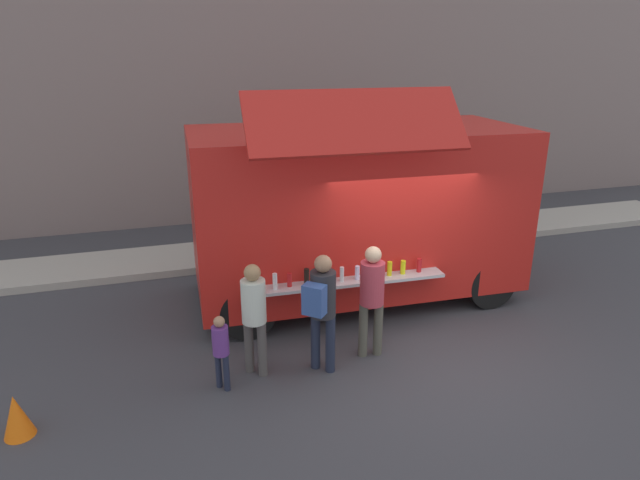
% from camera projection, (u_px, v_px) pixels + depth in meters
% --- Properties ---
extents(ground_plane, '(60.00, 60.00, 0.00)m').
position_uv_depth(ground_plane, '(419.00, 345.00, 8.59)').
color(ground_plane, '#38383D').
extents(curb_strip, '(28.00, 1.60, 0.15)m').
position_uv_depth(curb_strip, '(134.00, 264.00, 11.59)').
color(curb_strip, '#9E998E').
rests_on(curb_strip, ground).
extents(building_behind, '(32.00, 2.40, 8.16)m').
position_uv_depth(building_behind, '(160.00, 60.00, 14.04)').
color(building_behind, slate).
rests_on(building_behind, ground).
extents(food_truck_main, '(5.79, 3.38, 3.85)m').
position_uv_depth(food_truck_main, '(357.00, 209.00, 9.76)').
color(food_truck_main, red).
rests_on(food_truck_main, ground).
extents(traffic_cone_orange, '(0.36, 0.36, 0.55)m').
position_uv_depth(traffic_cone_orange, '(17.00, 416.00, 6.51)').
color(traffic_cone_orange, orange).
rests_on(traffic_cone_orange, ground).
extents(trash_bin, '(0.60, 0.60, 1.00)m').
position_uv_depth(trash_bin, '(481.00, 216.00, 13.36)').
color(trash_bin, '#2F6439').
rests_on(trash_bin, ground).
extents(customer_front_ordering, '(0.36, 0.35, 1.74)m').
position_uv_depth(customer_front_ordering, '(372.00, 292.00, 7.98)').
color(customer_front_ordering, '#4C4A3F').
rests_on(customer_front_ordering, ground).
extents(customer_mid_with_backpack, '(0.54, 0.55, 1.76)m').
position_uv_depth(customer_mid_with_backpack, '(322.00, 303.00, 7.56)').
color(customer_mid_with_backpack, '#1D2336').
rests_on(customer_mid_with_backpack, ground).
extents(customer_rear_waiting, '(0.34, 0.34, 1.67)m').
position_uv_depth(customer_rear_waiting, '(254.00, 310.00, 7.53)').
color(customer_rear_waiting, '#494543').
rests_on(customer_rear_waiting, ground).
extents(child_near_queue, '(0.22, 0.22, 1.09)m').
position_uv_depth(child_near_queue, '(221.00, 346.00, 7.29)').
color(child_near_queue, '#1D2235').
rests_on(child_near_queue, ground).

